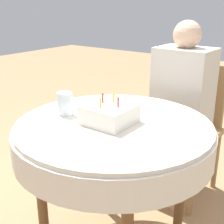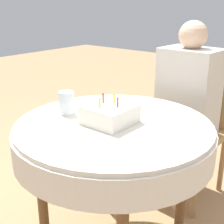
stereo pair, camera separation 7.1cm
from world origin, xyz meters
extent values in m
cylinder|color=silver|center=(0.00, 0.00, 0.73)|extent=(0.92, 0.92, 0.02)
cylinder|color=silver|center=(0.00, 0.00, 0.65)|extent=(0.94, 0.94, 0.13)
cylinder|color=brown|center=(-0.25, -0.25, 0.36)|extent=(0.05, 0.05, 0.72)
cylinder|color=brown|center=(-0.25, 0.25, 0.36)|extent=(0.05, 0.05, 0.72)
cylinder|color=brown|center=(0.25, 0.25, 0.36)|extent=(0.05, 0.05, 0.72)
cube|color=#A37A4C|center=(0.02, 0.72, 0.44)|extent=(0.47, 0.47, 0.04)
cube|color=#A37A4C|center=(0.03, 0.94, 0.67)|extent=(0.41, 0.05, 0.43)
cylinder|color=#A37A4C|center=(-0.18, 0.53, 0.21)|extent=(0.04, 0.04, 0.42)
cylinder|color=#A37A4C|center=(0.21, 0.52, 0.21)|extent=(0.04, 0.04, 0.42)
cylinder|color=#A37A4C|center=(-0.17, 0.93, 0.21)|extent=(0.04, 0.04, 0.42)
cylinder|color=#A37A4C|center=(0.23, 0.92, 0.21)|extent=(0.04, 0.04, 0.42)
cylinder|color=#DBB293|center=(-0.07, 0.55, 0.23)|extent=(0.09, 0.09, 0.46)
cylinder|color=#DBB293|center=(0.10, 0.55, 0.23)|extent=(0.09, 0.09, 0.46)
cube|color=beige|center=(0.02, 0.72, 0.73)|extent=(0.36, 0.26, 0.55)
sphere|color=#DBB293|center=(0.02, 0.72, 1.09)|extent=(0.17, 0.17, 0.17)
cube|color=white|center=(-0.01, -0.02, 0.79)|extent=(0.21, 0.21, 0.09)
cylinder|color=red|center=(0.04, -0.01, 0.85)|extent=(0.01, 0.01, 0.05)
cylinder|color=gold|center=(-0.02, 0.03, 0.85)|extent=(0.01, 0.01, 0.05)
cylinder|color=red|center=(-0.06, -0.01, 0.85)|extent=(0.01, 0.01, 0.05)
cylinder|color=gold|center=(-0.02, -0.07, 0.85)|extent=(0.01, 0.01, 0.05)
cylinder|color=silver|center=(-0.26, -0.05, 0.80)|extent=(0.08, 0.08, 0.11)
camera|label=1|loc=(0.80, -1.10, 1.28)|focal=50.00mm
camera|label=2|loc=(0.86, -1.05, 1.28)|focal=50.00mm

